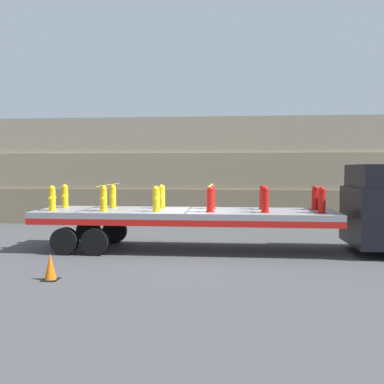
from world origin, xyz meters
The scene contains 18 objects.
ground_plane centered at (0.00, 0.00, 0.00)m, with size 120.00×120.00×0.00m, color #474749.
rock_cliff centered at (0.00, 7.78, 2.63)m, with size 60.00×3.30×5.26m.
flatbed_trailer centered at (-0.49, 0.00, 1.12)m, with size 9.99×2.59×1.36m.
fire_hydrant_yellow_near_0 centered at (-4.39, -0.55, 1.76)m, with size 0.28×0.46×0.84m.
fire_hydrant_yellow_far_0 centered at (-4.39, 0.55, 1.76)m, with size 0.28×0.46×0.84m.
fire_hydrant_yellow_near_1 centered at (-2.64, -0.55, 1.76)m, with size 0.28×0.46×0.84m.
fire_hydrant_yellow_far_1 centered at (-2.64, 0.55, 1.76)m, with size 0.28×0.46×0.84m.
fire_hydrant_yellow_near_2 centered at (-0.88, -0.55, 1.76)m, with size 0.28×0.46×0.84m.
fire_hydrant_yellow_far_2 centered at (-0.88, 0.55, 1.76)m, with size 0.28×0.46×0.84m.
fire_hydrant_red_near_3 centered at (0.88, -0.55, 1.76)m, with size 0.28×0.46×0.84m.
fire_hydrant_red_far_3 centered at (0.88, 0.55, 1.76)m, with size 0.28×0.46×0.84m.
fire_hydrant_red_near_4 centered at (2.64, -0.55, 1.76)m, with size 0.28×0.46×0.84m.
fire_hydrant_red_far_4 centered at (2.64, 0.55, 1.76)m, with size 0.28×0.46×0.84m.
fire_hydrant_red_near_5 centered at (4.39, -0.55, 1.76)m, with size 0.28×0.46×0.84m.
fire_hydrant_red_far_5 centered at (4.39, 0.55, 1.76)m, with size 0.28×0.46×0.84m.
cargo_strap_rear centered at (-2.64, 0.00, 2.20)m, with size 0.05×2.69×0.01m.
cargo_strap_middle centered at (0.88, 0.00, 2.20)m, with size 0.05×2.69×0.01m.
traffic_cone centered at (-2.89, -4.19, 0.32)m, with size 0.38×0.38×0.66m.
Camera 1 is at (1.57, -14.26, 2.76)m, focal length 40.00 mm.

